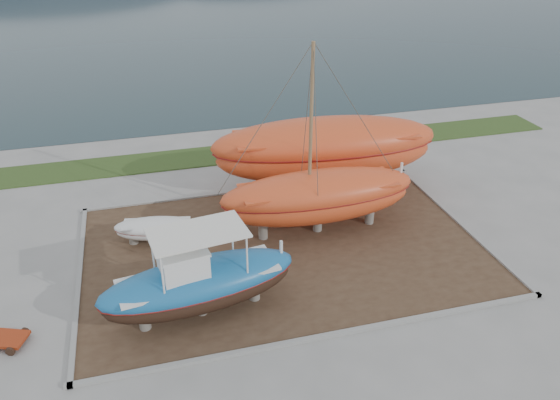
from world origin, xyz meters
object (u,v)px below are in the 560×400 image
object	(u,v)px
red_trailer	(6,341)
blue_caique	(199,274)
white_dinghy	(157,231)
orange_sailboat	(321,144)
orange_bare_hull	(325,156)

from	to	relation	value
red_trailer	blue_caique	bearing A→B (deg)	19.91
white_dinghy	orange_sailboat	xyz separation A→B (m)	(7.63, -0.98, 3.99)
white_dinghy	red_trailer	xyz separation A→B (m)	(-5.86, -5.44, -0.49)
white_dinghy	blue_caique	bearing A→B (deg)	-66.16
blue_caique	red_trailer	size ratio (longest dim) A/B	3.39
orange_sailboat	red_trailer	xyz separation A→B (m)	(-13.48, -4.47, -4.48)
orange_bare_hull	red_trailer	distance (m)	17.56
blue_caique	orange_bare_hull	distance (m)	11.91
blue_caique	orange_bare_hull	size ratio (longest dim) A/B	0.62
blue_caique	white_dinghy	distance (m)	5.93
white_dinghy	orange_sailboat	distance (m)	8.66
white_dinghy	orange_bare_hull	xyz separation A→B (m)	(9.37, 3.09, 1.44)
white_dinghy	orange_sailboat	bearing A→B (deg)	3.77
orange_bare_hull	orange_sailboat	bearing A→B (deg)	-108.61
white_dinghy	red_trailer	bearing A→B (deg)	-126.02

